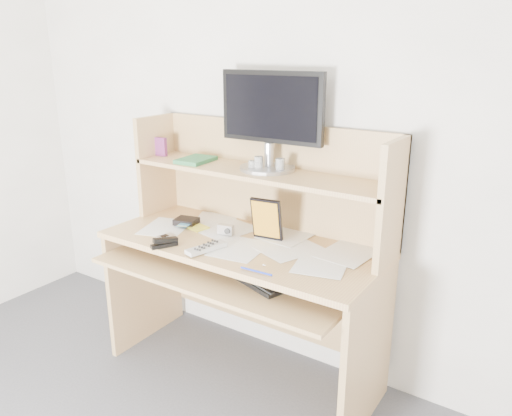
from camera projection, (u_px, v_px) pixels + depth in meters
The scene contains 19 objects.
back_wall at pixel (276, 131), 2.55m from camera, with size 3.60×0.04×2.50m, color white.
desk at pixel (250, 247), 2.52m from camera, with size 1.40×0.70×1.30m.
paper_clutter at pixel (241, 241), 2.44m from camera, with size 1.32×0.54×0.01m, color white.
keyboard at pixel (253, 275), 2.29m from camera, with size 0.45×0.28×0.03m.
tv_remote at pixel (206, 248), 2.32m from camera, with size 0.06×0.21×0.02m, color #AFAEA9.
flip_phone at pixel (166, 237), 2.46m from camera, with size 0.05×0.09×0.02m, color silver.
stapler at pixel (164, 242), 2.37m from camera, with size 0.03×0.13×0.04m, color black.
wallet at pixel (186, 221), 2.67m from camera, with size 0.12×0.10×0.03m, color black.
sticky_note_pad at pixel (199, 228), 2.62m from camera, with size 0.08×0.08×0.01m, color #E2ED3E.
digital_camera at pixel (226, 229), 2.52m from camera, with size 0.08×0.03×0.05m, color #AFAFB1.
game_case at pixel (267, 219), 2.42m from camera, with size 0.15×0.02×0.21m, color black.
blue_pen at pixel (256, 271), 2.10m from camera, with size 0.01×0.01×0.15m, color #182CB4.
card_box at pixel (161, 147), 2.77m from camera, with size 0.07×0.02×0.10m, color maroon.
shelf_book at pixel (196, 160), 2.64m from camera, with size 0.15×0.20×0.02m, color #378A55.
chip_stack_a at pixel (252, 166), 2.44m from camera, with size 0.04×0.04×0.05m, color black.
chip_stack_b at pixel (280, 166), 2.39m from camera, with size 0.04×0.04×0.07m, color white.
chip_stack_c at pixel (281, 167), 2.42m from camera, with size 0.04×0.04×0.05m, color black.
chip_stack_d at pixel (259, 164), 2.42m from camera, with size 0.04×0.04×0.08m, color silver.
monitor at pixel (271, 118), 2.41m from camera, with size 0.55×0.27×0.47m.
Camera 1 is at (1.32, -0.37, 1.65)m, focal length 35.00 mm.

